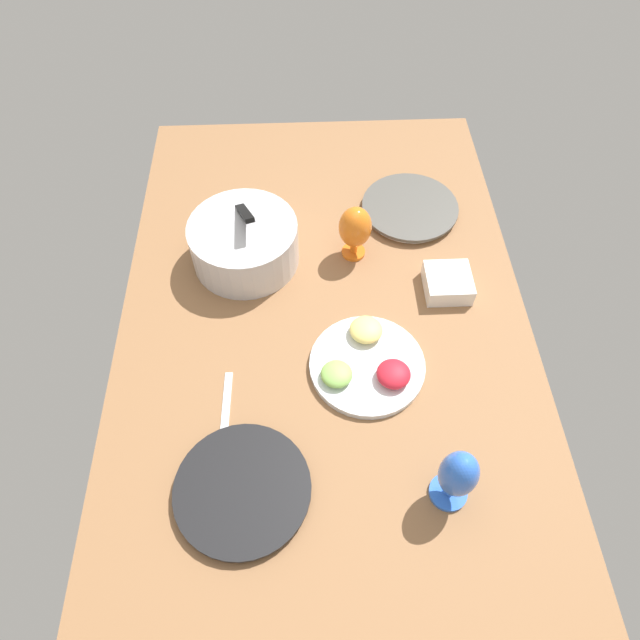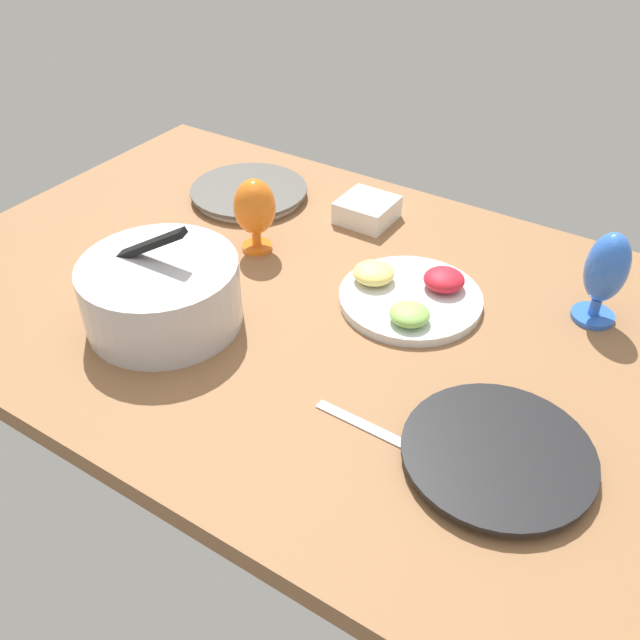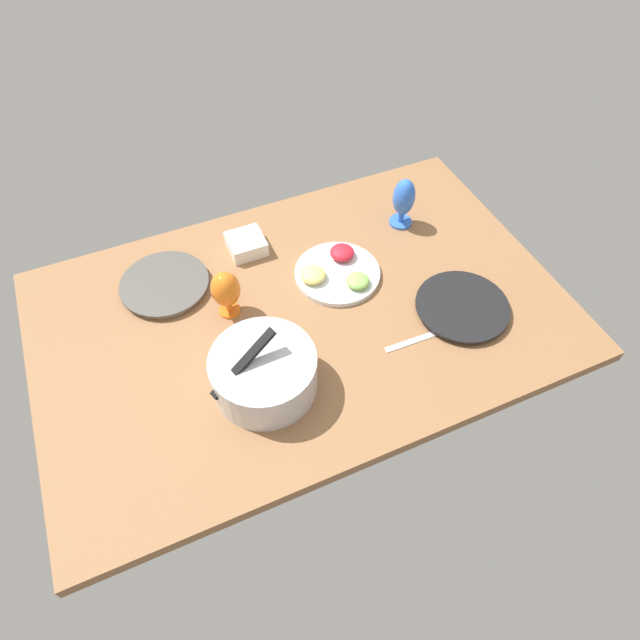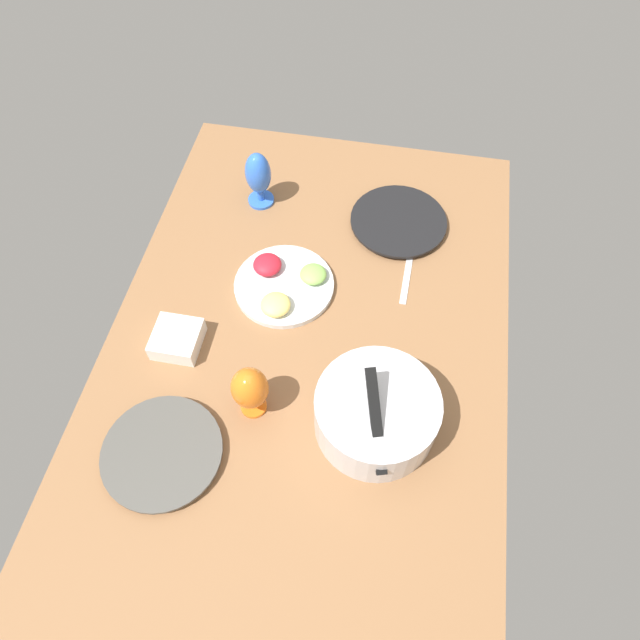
{
  "view_description": "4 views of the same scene",
  "coord_description": "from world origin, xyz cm",
  "px_view_note": "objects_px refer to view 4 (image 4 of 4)",
  "views": [
    {
      "loc": [
        -83.99,
        4.61,
        116.6
      ],
      "look_at": [
        -4.72,
        1.28,
        3.74
      ],
      "focal_mm": 31.46,
      "sensor_mm": 36.0,
      "label": 1
    },
    {
      "loc": [
        -60.52,
        91.08,
        80.18
      ],
      "look_at": [
        -7.39,
        8.74,
        3.74
      ],
      "focal_mm": 39.07,
      "sensor_mm": 36.0,
      "label": 2
    },
    {
      "loc": [
        38.66,
        101.79,
        131.73
      ],
      "look_at": [
        -2.57,
        8.03,
        3.74
      ],
      "focal_mm": 31.21,
      "sensor_mm": 36.0,
      "label": 3
    },
    {
      "loc": [
        75.15,
        17.55,
        129.9
      ],
      "look_at": [
        -5.17,
        2.7,
        3.74
      ],
      "focal_mm": 32.41,
      "sensor_mm": 36.0,
      "label": 4
    }
  ],
  "objects_px": {
    "dinner_plate_right": "(162,453)",
    "square_bowl_white": "(177,338)",
    "hurricane_glass_orange": "(250,389)",
    "hurricane_glass_blue": "(258,176)",
    "dinner_plate_left": "(398,222)",
    "fruit_platter": "(284,284)",
    "mixing_bowl": "(376,412)"
  },
  "relations": [
    {
      "from": "dinner_plate_right",
      "to": "square_bowl_white",
      "type": "relative_size",
      "value": 2.37
    },
    {
      "from": "dinner_plate_right",
      "to": "hurricane_glass_orange",
      "type": "bearing_deg",
      "value": 131.56
    },
    {
      "from": "dinner_plate_right",
      "to": "hurricane_glass_orange",
      "type": "distance_m",
      "value": 0.25
    },
    {
      "from": "dinner_plate_right",
      "to": "square_bowl_white",
      "type": "height_order",
      "value": "square_bowl_white"
    },
    {
      "from": "dinner_plate_right",
      "to": "hurricane_glass_blue",
      "type": "bearing_deg",
      "value": 177.83
    },
    {
      "from": "dinner_plate_left",
      "to": "square_bowl_white",
      "type": "distance_m",
      "value": 0.73
    },
    {
      "from": "fruit_platter",
      "to": "square_bowl_white",
      "type": "xyz_separation_m",
      "value": [
        0.23,
        -0.23,
        0.01
      ]
    },
    {
      "from": "mixing_bowl",
      "to": "hurricane_glass_orange",
      "type": "relative_size",
      "value": 1.83
    },
    {
      "from": "dinner_plate_left",
      "to": "hurricane_glass_blue",
      "type": "bearing_deg",
      "value": -92.83
    },
    {
      "from": "dinner_plate_left",
      "to": "hurricane_glass_orange",
      "type": "height_order",
      "value": "hurricane_glass_orange"
    },
    {
      "from": "dinner_plate_left",
      "to": "hurricane_glass_blue",
      "type": "xyz_separation_m",
      "value": [
        -0.02,
        -0.43,
        0.09
      ]
    },
    {
      "from": "hurricane_glass_orange",
      "to": "mixing_bowl",
      "type": "bearing_deg",
      "value": 91.64
    },
    {
      "from": "dinner_plate_right",
      "to": "mixing_bowl",
      "type": "relative_size",
      "value": 0.94
    },
    {
      "from": "mixing_bowl",
      "to": "fruit_platter",
      "type": "relative_size",
      "value": 1.08
    },
    {
      "from": "dinner_plate_right",
      "to": "square_bowl_white",
      "type": "distance_m",
      "value": 0.3
    },
    {
      "from": "hurricane_glass_blue",
      "to": "fruit_platter",
      "type": "bearing_deg",
      "value": 24.25
    },
    {
      "from": "fruit_platter",
      "to": "hurricane_glass_blue",
      "type": "height_order",
      "value": "hurricane_glass_blue"
    },
    {
      "from": "dinner_plate_left",
      "to": "square_bowl_white",
      "type": "bearing_deg",
      "value": -44.89
    },
    {
      "from": "dinner_plate_right",
      "to": "hurricane_glass_blue",
      "type": "distance_m",
      "value": 0.84
    },
    {
      "from": "fruit_platter",
      "to": "hurricane_glass_blue",
      "type": "relative_size",
      "value": 1.51
    },
    {
      "from": "square_bowl_white",
      "to": "mixing_bowl",
      "type": "bearing_deg",
      "value": 76.39
    },
    {
      "from": "hurricane_glass_orange",
      "to": "dinner_plate_left",
      "type": "bearing_deg",
      "value": 156.77
    },
    {
      "from": "mixing_bowl",
      "to": "square_bowl_white",
      "type": "distance_m",
      "value": 0.55
    },
    {
      "from": "mixing_bowl",
      "to": "fruit_platter",
      "type": "bearing_deg",
      "value": -139.89
    },
    {
      "from": "dinner_plate_right",
      "to": "mixing_bowl",
      "type": "xyz_separation_m",
      "value": [
        -0.17,
        0.47,
        0.06
      ]
    },
    {
      "from": "hurricane_glass_orange",
      "to": "hurricane_glass_blue",
      "type": "height_order",
      "value": "hurricane_glass_blue"
    },
    {
      "from": "hurricane_glass_orange",
      "to": "hurricane_glass_blue",
      "type": "bearing_deg",
      "value": -167.85
    },
    {
      "from": "dinner_plate_right",
      "to": "dinner_plate_left",
      "type": "bearing_deg",
      "value": 150.56
    },
    {
      "from": "dinner_plate_right",
      "to": "mixing_bowl",
      "type": "distance_m",
      "value": 0.5
    },
    {
      "from": "fruit_platter",
      "to": "dinner_plate_right",
      "type": "bearing_deg",
      "value": -18.28
    },
    {
      "from": "mixing_bowl",
      "to": "hurricane_glass_orange",
      "type": "distance_m",
      "value": 0.3
    },
    {
      "from": "hurricane_glass_blue",
      "to": "square_bowl_white",
      "type": "bearing_deg",
      "value": -9.44
    }
  ]
}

